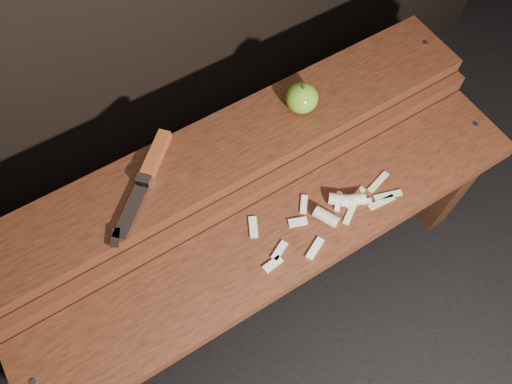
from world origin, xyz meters
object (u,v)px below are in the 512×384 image
apple (302,98)px  knife (150,168)px  bench_rear_tier (232,165)px  bench_front_tier (284,252)px

apple → knife: size_ratio=0.35×
bench_rear_tier → apple: bearing=1.3°
bench_front_tier → bench_rear_tier: bench_rear_tier is taller
apple → knife: 0.37m
bench_rear_tier → knife: size_ratio=5.39×
bench_front_tier → knife: size_ratio=5.39×
bench_front_tier → knife: knife is taller
bench_rear_tier → apple: size_ratio=15.34×
apple → bench_front_tier: bearing=-129.2°
bench_front_tier → apple: (0.19, 0.23, 0.18)m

